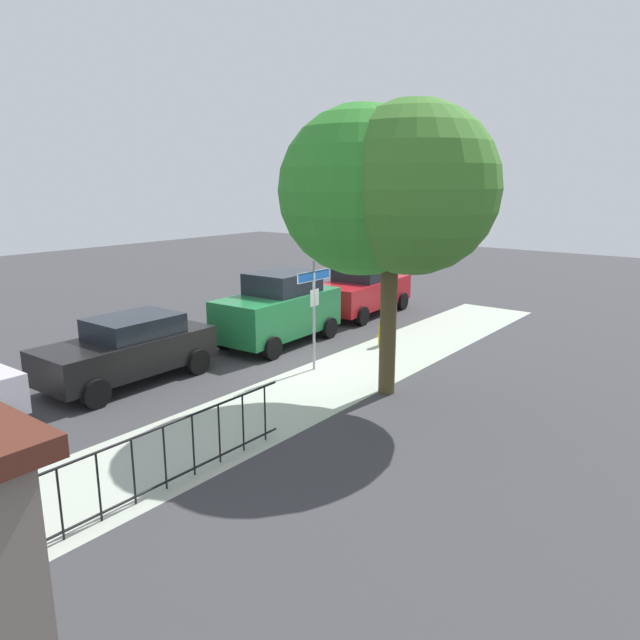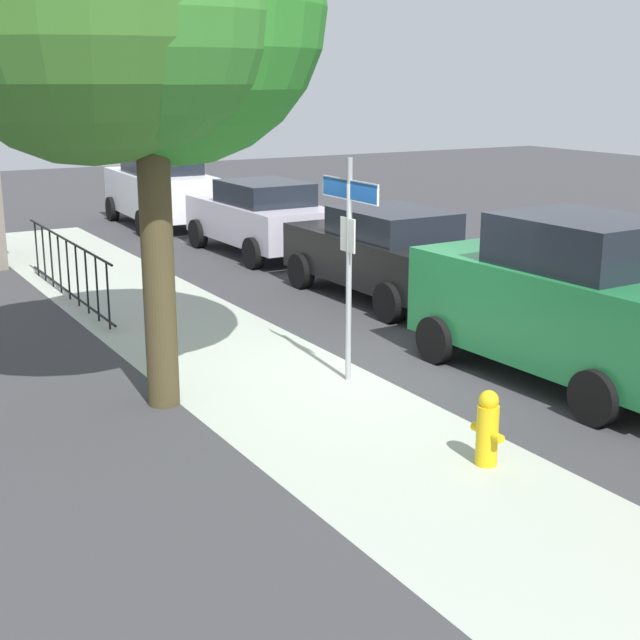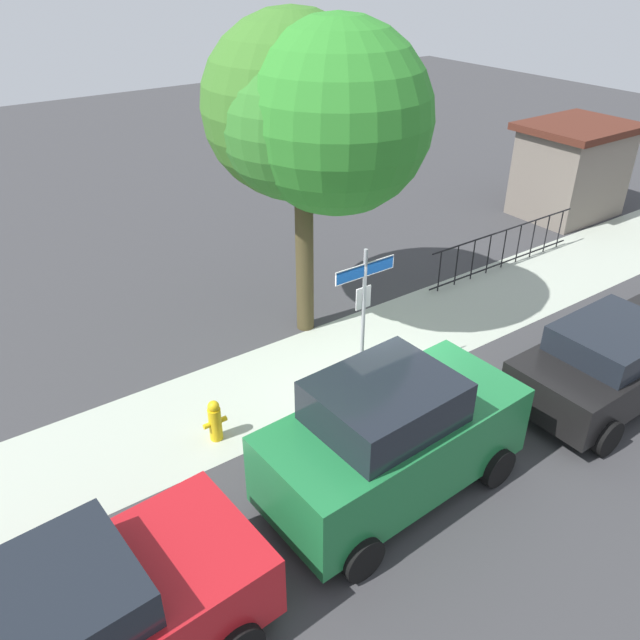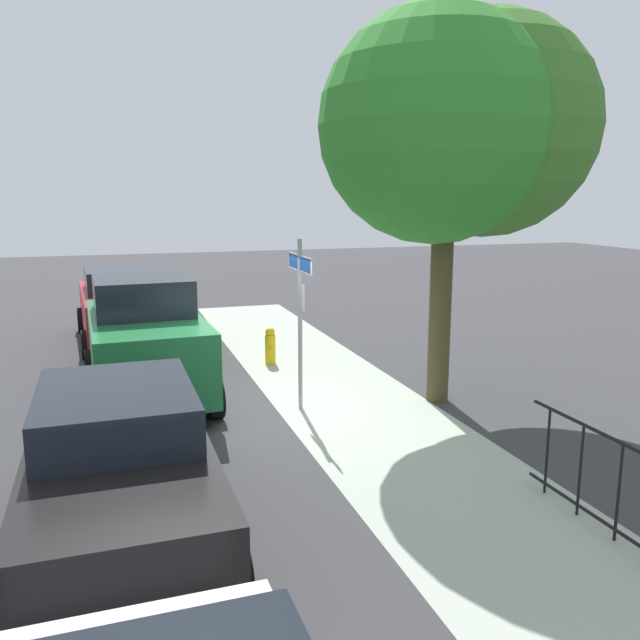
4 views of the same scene
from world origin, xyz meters
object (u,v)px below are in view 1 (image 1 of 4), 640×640
at_px(shade_tree, 389,192).
at_px(car_black, 128,349).
at_px(car_red, 362,289).
at_px(car_green, 279,309).
at_px(street_sign, 314,297).
at_px(fire_hydrant, 382,333).

relative_size(shade_tree, car_black, 1.52).
height_order(car_red, car_black, car_red).
xyz_separation_m(car_red, car_green, (4.81, 0.28, 0.15)).
xyz_separation_m(car_green, car_black, (4.80, -0.51, -0.23)).
distance_m(street_sign, car_green, 2.86).
xyz_separation_m(shade_tree, car_green, (-1.88, -4.80, -3.45)).
bearing_deg(fire_hydrant, shade_tree, 32.43).
relative_size(car_black, fire_hydrant, 5.35).
bearing_deg(car_green, car_red, -179.33).
xyz_separation_m(car_green, fire_hydrant, (-1.61, 2.58, -0.66)).
relative_size(car_red, car_black, 1.08).
relative_size(street_sign, fire_hydrant, 3.60).
height_order(street_sign, fire_hydrant, street_sign).
xyz_separation_m(street_sign, car_green, (-1.33, -2.38, -0.85)).
xyz_separation_m(street_sign, car_red, (-6.14, -2.66, -1.00)).
relative_size(shade_tree, car_green, 1.54).
height_order(car_black, fire_hydrant, car_black).
height_order(shade_tree, car_green, shade_tree).
relative_size(shade_tree, car_red, 1.40).
relative_size(car_green, car_black, 0.98).
distance_m(street_sign, shade_tree, 3.59).
relative_size(street_sign, car_green, 0.68).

